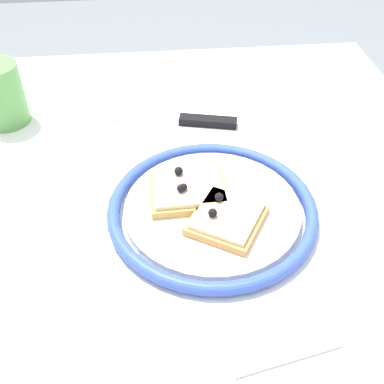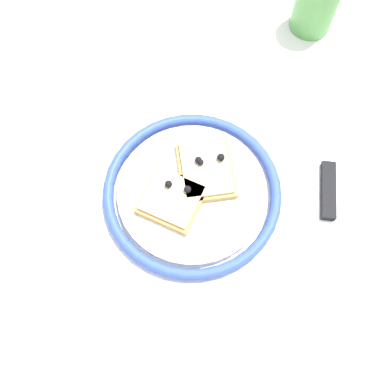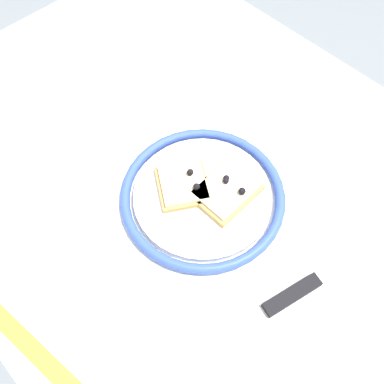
{
  "view_description": "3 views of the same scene",
  "coord_description": "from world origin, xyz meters",
  "px_view_note": "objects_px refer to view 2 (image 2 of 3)",
  "views": [
    {
      "loc": [
        -0.36,
        0.04,
        1.17
      ],
      "look_at": [
        0.08,
        -0.0,
        0.78
      ],
      "focal_mm": 43.64,
      "sensor_mm": 36.0,
      "label": 1
    },
    {
      "loc": [
        0.03,
        -0.27,
        1.36
      ],
      "look_at": [
        0.05,
        -0.04,
        0.79
      ],
      "focal_mm": 41.24,
      "sensor_mm": 36.0,
      "label": 2
    },
    {
      "loc": [
        0.28,
        -0.26,
        1.34
      ],
      "look_at": [
        0.05,
        -0.05,
        0.8
      ],
      "focal_mm": 38.93,
      "sensor_mm": 36.0,
      "label": 3
    }
  ],
  "objects_px": {
    "dining_table": "(158,205)",
    "pizza_slice_near": "(172,199)",
    "cup": "(316,4)",
    "knife": "(328,171)",
    "fork": "(50,208)",
    "plate": "(192,192)",
    "pizza_slice_far": "(206,170)"
  },
  "relations": [
    {
      "from": "dining_table",
      "to": "pizza_slice_near",
      "type": "height_order",
      "value": "pizza_slice_near"
    },
    {
      "from": "dining_table",
      "to": "cup",
      "type": "distance_m",
      "value": 0.42
    },
    {
      "from": "knife",
      "to": "cup",
      "type": "relative_size",
      "value": 2.5
    },
    {
      "from": "knife",
      "to": "cup",
      "type": "bearing_deg",
      "value": 82.94
    },
    {
      "from": "knife",
      "to": "fork",
      "type": "bearing_deg",
      "value": -178.62
    },
    {
      "from": "fork",
      "to": "pizza_slice_near",
      "type": "bearing_deg",
      "value": -4.73
    },
    {
      "from": "pizza_slice_near",
      "to": "fork",
      "type": "height_order",
      "value": "pizza_slice_near"
    },
    {
      "from": "plate",
      "to": "fork",
      "type": "xyz_separation_m",
      "value": [
        -0.21,
        0.0,
        -0.01
      ]
    },
    {
      "from": "pizza_slice_near",
      "to": "plate",
      "type": "bearing_deg",
      "value": 23.02
    },
    {
      "from": "knife",
      "to": "cup",
      "type": "distance_m",
      "value": 0.29
    },
    {
      "from": "pizza_slice_near",
      "to": "knife",
      "type": "distance_m",
      "value": 0.24
    },
    {
      "from": "pizza_slice_near",
      "to": "knife",
      "type": "xyz_separation_m",
      "value": [
        0.24,
        0.02,
        -0.02
      ]
    },
    {
      "from": "plate",
      "to": "fork",
      "type": "height_order",
      "value": "plate"
    },
    {
      "from": "cup",
      "to": "dining_table",
      "type": "bearing_deg",
      "value": -138.05
    },
    {
      "from": "pizza_slice_near",
      "to": "cup",
      "type": "xyz_separation_m",
      "value": [
        0.27,
        0.31,
        0.03
      ]
    },
    {
      "from": "dining_table",
      "to": "knife",
      "type": "distance_m",
      "value": 0.28
    },
    {
      "from": "pizza_slice_near",
      "to": "knife",
      "type": "height_order",
      "value": "pizza_slice_near"
    },
    {
      "from": "dining_table",
      "to": "plate",
      "type": "distance_m",
      "value": 0.12
    },
    {
      "from": "fork",
      "to": "cup",
      "type": "height_order",
      "value": "cup"
    },
    {
      "from": "fork",
      "to": "cup",
      "type": "xyz_separation_m",
      "value": [
        0.45,
        0.29,
        0.05
      ]
    },
    {
      "from": "knife",
      "to": "pizza_slice_near",
      "type": "bearing_deg",
      "value": -174.04
    },
    {
      "from": "pizza_slice_far",
      "to": "fork",
      "type": "xyz_separation_m",
      "value": [
        -0.23,
        -0.03,
        -0.02
      ]
    },
    {
      "from": "knife",
      "to": "fork",
      "type": "distance_m",
      "value": 0.41
    },
    {
      "from": "pizza_slice_far",
      "to": "dining_table",
      "type": "bearing_deg",
      "value": 179.51
    },
    {
      "from": "pizza_slice_far",
      "to": "knife",
      "type": "bearing_deg",
      "value": -4.71
    },
    {
      "from": "pizza_slice_near",
      "to": "fork",
      "type": "xyz_separation_m",
      "value": [
        -0.18,
        0.01,
        -0.02
      ]
    },
    {
      "from": "knife",
      "to": "cup",
      "type": "xyz_separation_m",
      "value": [
        0.03,
        0.28,
        0.04
      ]
    },
    {
      "from": "pizza_slice_far",
      "to": "pizza_slice_near",
      "type": "bearing_deg",
      "value": -143.57
    },
    {
      "from": "pizza_slice_far",
      "to": "cup",
      "type": "xyz_separation_m",
      "value": [
        0.22,
        0.27,
        0.03
      ]
    },
    {
      "from": "plate",
      "to": "cup",
      "type": "distance_m",
      "value": 0.38
    },
    {
      "from": "pizza_slice_far",
      "to": "knife",
      "type": "distance_m",
      "value": 0.18
    },
    {
      "from": "dining_table",
      "to": "cup",
      "type": "relative_size",
      "value": 10.94
    }
  ]
}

